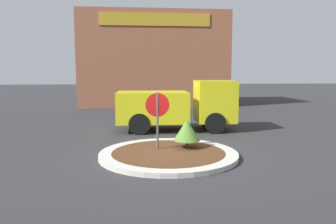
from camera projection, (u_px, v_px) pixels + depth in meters
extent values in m
plane|color=#2D2D30|center=(168.00, 156.00, 10.36)|extent=(120.00, 120.00, 0.00)
cylinder|color=#BCB7AD|center=(168.00, 154.00, 10.35)|extent=(4.38, 4.38, 0.14)
cylinder|color=#4C2D19|center=(168.00, 154.00, 10.35)|extent=(3.59, 3.59, 0.14)
cylinder|color=#4C4C51|center=(157.00, 123.00, 10.69)|extent=(0.07, 0.07, 2.01)
cylinder|color=#B71414|center=(157.00, 105.00, 10.62)|extent=(0.78, 0.03, 0.78)
cylinder|color=brown|center=(187.00, 144.00, 10.91)|extent=(0.08, 0.08, 0.25)
cone|color=#4C752D|center=(187.00, 130.00, 10.85)|extent=(0.88, 0.88, 0.71)
cube|color=gold|center=(215.00, 101.00, 14.94)|extent=(1.73, 1.98, 1.85)
cube|color=gold|center=(152.00, 107.00, 14.77)|extent=(3.21, 2.12, 1.36)
cube|color=black|center=(227.00, 94.00, 14.95)|extent=(0.09, 1.74, 0.65)
cylinder|color=black|center=(207.00, 117.00, 15.97)|extent=(0.92, 0.25, 0.92)
cylinder|color=black|center=(215.00, 123.00, 14.11)|extent=(0.92, 0.25, 0.92)
cylinder|color=black|center=(140.00, 118.00, 15.73)|extent=(0.92, 0.25, 0.92)
cylinder|color=black|center=(139.00, 124.00, 13.87)|extent=(0.92, 0.25, 0.92)
cube|color=#93563D|center=(153.00, 60.00, 26.66)|extent=(11.35, 6.00, 7.18)
cube|color=#B28E23|center=(155.00, 19.00, 23.32)|extent=(7.94, 0.08, 0.90)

